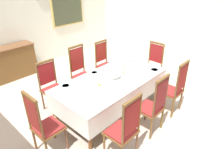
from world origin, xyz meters
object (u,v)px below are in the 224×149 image
chair_head_west (43,124)px  chair_head_east (153,64)px  bowl_near_left (94,73)px  framed_painting (67,5)px  sideboard (8,63)px  chair_south_a (125,128)px  chair_north_c (105,62)px  candlestick_west (99,79)px  bowl_near_right (154,70)px  chair_north_b (81,71)px  spoon_primary (90,75)px  candlestick_east (123,68)px  dining_table (112,82)px  chair_south_c (174,88)px  spoon_secondary (156,69)px  chair_north_a (52,86)px  bowl_far_left (66,86)px  chair_south_b (153,105)px

chair_head_west → chair_head_east: chair_head_west is taller
bowl_near_left → framed_painting: 3.41m
chair_head_east → sideboard: chair_head_east is taller
chair_south_a → sideboard: chair_south_a is taller
chair_north_c → sideboard: 2.64m
chair_south_a → candlestick_west: chair_south_a is taller
chair_head_west → bowl_near_right: 2.51m
chair_north_b → chair_north_c: (0.80, -0.00, -0.03)m
chair_head_west → spoon_primary: chair_head_west is taller
sideboard → candlestick_west: bearing=98.8°
chair_head_west → candlestick_east: chair_head_west is taller
chair_head_west → candlestick_west: chair_head_west is taller
dining_table → chair_south_c: bearing=-51.0°
spoon_secondary → bowl_near_right: bearing=-172.3°
chair_south_c → chair_head_east: (0.77, 0.98, -0.02)m
candlestick_east → chair_north_a: bearing=139.9°
candlestick_east → framed_painting: size_ratio=0.24×
chair_north_a → sideboard: (-0.03, 2.08, -0.10)m
bowl_far_left → candlestick_east: bearing=-19.7°
candlestick_west → spoon_primary: (0.18, 0.46, -0.14)m
chair_north_b → candlestick_east: bearing=110.1°
chair_head_west → candlestick_east: (1.93, 0.00, 0.29)m
chair_head_west → sideboard: bearing=166.5°
chair_south_b → chair_head_west: (-1.57, 0.98, -0.00)m
chair_head_east → candlestick_west: 1.95m
chair_north_a → chair_north_c: (1.60, 0.00, 0.02)m
bowl_far_left → sideboard: (-0.01, 2.64, -0.32)m
chair_north_b → bowl_far_left: 1.01m
chair_head_west → spoon_secondary: size_ratio=6.53×
chair_south_a → bowl_near_right: size_ratio=6.33×
candlestick_east → spoon_secondary: bearing=-32.2°
chair_head_east → candlestick_west: bearing=90.0°
candlestick_west → bowl_near_left: (0.28, 0.43, -0.13)m
chair_south_a → sideboard: size_ratio=0.81×
candlestick_east → candlestick_west: bearing=-180.0°
candlestick_west → spoon_primary: 0.51m
chair_north_c → chair_south_a: bearing=50.9°
chair_north_b → sideboard: 2.24m
chair_head_east → bowl_near_right: chair_head_east is taller
chair_south_a → sideboard: (-0.03, 4.04, -0.13)m
candlestick_west → chair_north_c: bearing=40.3°
framed_painting → chair_head_west: bearing=-132.6°
chair_north_a → chair_south_b: size_ratio=0.92×
dining_table → chair_north_a: size_ratio=2.16×
chair_south_c → sideboard: (-1.63, 4.04, -0.13)m
chair_north_b → candlestick_west: (-0.36, -0.98, 0.30)m
chair_north_b → chair_head_east: size_ratio=1.08×
candlestick_west → bowl_near_right: size_ratio=1.95×
candlestick_east → bowl_near_left: size_ratio=2.16×
chair_north_a → framed_painting: bearing=-134.3°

